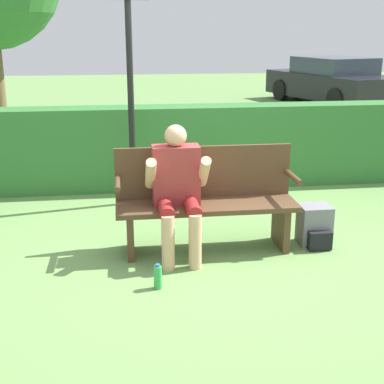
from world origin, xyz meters
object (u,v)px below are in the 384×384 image
(person_seated, at_px, (177,185))
(backpack, at_px, (315,226))
(signpost, at_px, (130,76))
(water_bottle, at_px, (158,277))
(park_bench, at_px, (206,199))
(parked_car, at_px, (333,82))

(person_seated, height_order, backpack, person_seated)
(signpost, bearing_deg, water_bottle, -86.81)
(backpack, distance_m, signpost, 2.57)
(park_bench, height_order, backpack, park_bench)
(backpack, bearing_deg, parked_car, 67.48)
(water_bottle, bearing_deg, parked_car, 61.80)
(water_bottle, relative_size, parked_car, 0.05)
(person_seated, relative_size, backpack, 3.09)
(backpack, height_order, parked_car, parked_car)
(backpack, height_order, signpost, signpost)
(park_bench, bearing_deg, backpack, -3.89)
(parked_car, bearing_deg, signpost, 128.52)
(park_bench, xyz_separation_m, person_seated, (-0.27, -0.12, 0.18))
(park_bench, relative_size, backpack, 4.35)
(park_bench, distance_m, signpost, 1.84)
(person_seated, relative_size, water_bottle, 5.64)
(water_bottle, distance_m, signpost, 2.59)
(water_bottle, height_order, parked_car, parked_car)
(person_seated, xyz_separation_m, signpost, (-0.35, 1.53, 0.82))
(signpost, bearing_deg, backpack, -41.76)
(water_bottle, xyz_separation_m, signpost, (-0.12, 2.19, 1.37))
(park_bench, height_order, signpost, signpost)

